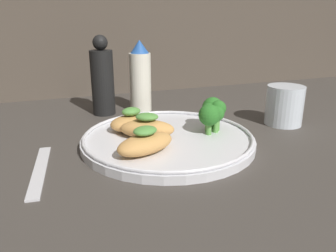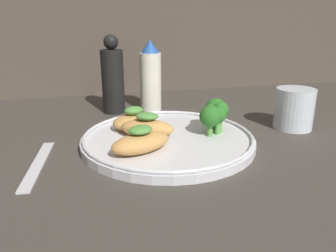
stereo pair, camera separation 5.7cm
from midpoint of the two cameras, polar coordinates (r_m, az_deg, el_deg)
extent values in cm
cube|color=#3D3833|center=(58.53, 2.80, -3.67)|extent=(180.00, 180.00, 1.00)
cylinder|color=silver|center=(58.09, 2.82, -2.57)|extent=(30.45, 30.45, 1.40)
torus|color=silver|center=(57.73, 2.84, -1.65)|extent=(29.85, 29.85, 0.60)
ellipsoid|color=tan|center=(50.91, -1.56, -3.01)|extent=(11.22, 8.47, 3.01)
ellipsoid|color=#518E3D|center=(50.16, -1.58, -0.73)|extent=(4.81, 4.38, 1.29)
ellipsoid|color=tan|center=(57.33, -0.80, -0.43)|extent=(10.53, 8.18, 3.13)
ellipsoid|color=#518E3D|center=(56.65, -0.81, 1.68)|extent=(4.94, 4.57, 1.28)
ellipsoid|color=tan|center=(61.34, -3.28, 0.70)|extent=(9.39, 7.80, 2.88)
ellipsoid|color=#518E3D|center=(60.71, -3.32, 2.68)|extent=(4.15, 3.63, 1.51)
cylinder|color=#569942|center=(60.71, 11.73, 0.33)|extent=(0.89, 0.89, 3.25)
sphere|color=#286B23|center=(59.95, 11.89, 2.74)|extent=(2.96, 2.96, 2.96)
cylinder|color=#569942|center=(62.05, 10.82, 0.50)|extent=(0.73, 0.73, 2.67)
sphere|color=#286B23|center=(61.28, 10.97, 2.91)|extent=(3.92, 3.92, 3.92)
cylinder|color=#569942|center=(60.31, 9.86, 0.26)|extent=(0.98, 0.98, 3.13)
sphere|color=#286B23|center=(59.58, 9.99, 2.53)|extent=(2.65, 2.65, 2.65)
cylinder|color=#569942|center=(58.69, 10.06, -0.70)|extent=(1.01, 1.01, 2.29)
sphere|color=#286B23|center=(57.93, 10.20, 1.63)|extent=(3.87, 3.87, 3.87)
cylinder|color=#569942|center=(59.91, 11.35, -0.24)|extent=(1.01, 1.01, 2.56)
sphere|color=#286B23|center=(59.22, 11.49, 1.87)|extent=(2.93, 2.93, 2.93)
cylinder|color=silver|center=(78.40, -0.95, 7.66)|extent=(5.03, 5.03, 13.58)
cone|color=#23519E|center=(77.26, -0.98, 13.70)|extent=(4.28, 4.28, 2.99)
cylinder|color=black|center=(76.78, -7.46, 7.63)|extent=(5.12, 5.12, 14.54)
sphere|color=black|center=(75.62, -7.75, 14.29)|extent=(3.33, 3.33, 3.33)
cylinder|color=silver|center=(71.24, 23.31, 2.77)|extent=(7.62, 7.62, 8.15)
cube|color=silver|center=(52.97, -18.87, -6.24)|extent=(3.55, 17.55, 0.60)
camera|label=1|loc=(0.03, -87.14, 0.96)|focal=35.00mm
camera|label=2|loc=(0.03, 92.86, -0.96)|focal=35.00mm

